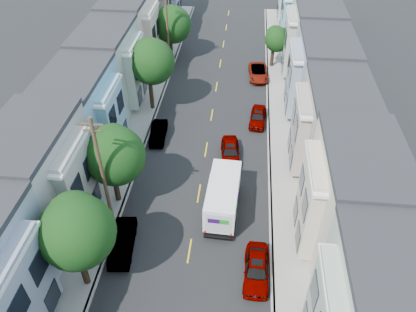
{
  "coord_description": "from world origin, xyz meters",
  "views": [
    {
      "loc": [
        3.2,
        -18.28,
        24.59
      ],
      "look_at": [
        0.54,
        8.44,
        2.2
      ],
      "focal_mm": 35.0,
      "sensor_mm": 36.0,
      "label": 1
    }
  ],
  "objects_px": {
    "tree_e": "(172,25)",
    "utility_pole_far": "(167,30)",
    "tree_b": "(76,232)",
    "utility_pole_near": "(103,176)",
    "tree_far_r": "(276,40)",
    "parked_right_d": "(258,73)",
    "parked_right_c": "(258,117)",
    "lead_sedan": "(230,152)",
    "fedex_truck": "(223,196)",
    "parked_left_d": "(158,133)",
    "tree_d": "(151,62)",
    "parked_right_b": "(256,269)",
    "tree_c": "(114,156)",
    "parked_left_c": "(122,242)"
  },
  "relations": [
    {
      "from": "tree_e",
      "to": "utility_pole_far",
      "type": "height_order",
      "value": "utility_pole_far"
    },
    {
      "from": "tree_far_r",
      "to": "tree_e",
      "type": "bearing_deg",
      "value": 175.1
    },
    {
      "from": "fedex_truck",
      "to": "parked_right_c",
      "type": "height_order",
      "value": "fedex_truck"
    },
    {
      "from": "tree_c",
      "to": "parked_left_d",
      "type": "relative_size",
      "value": 1.82
    },
    {
      "from": "tree_b",
      "to": "tree_c",
      "type": "distance_m",
      "value": 7.95
    },
    {
      "from": "fedex_truck",
      "to": "lead_sedan",
      "type": "relative_size",
      "value": 1.36
    },
    {
      "from": "tree_d",
      "to": "utility_pole_near",
      "type": "relative_size",
      "value": 0.8
    },
    {
      "from": "parked_left_c",
      "to": "parked_left_d",
      "type": "xyz_separation_m",
      "value": [
        0.0,
        13.63,
        -0.07
      ]
    },
    {
      "from": "tree_far_r",
      "to": "parked_right_d",
      "type": "relative_size",
      "value": 1.1
    },
    {
      "from": "utility_pole_far",
      "to": "parked_right_b",
      "type": "relative_size",
      "value": 2.17
    },
    {
      "from": "parked_right_c",
      "to": "parked_right_d",
      "type": "height_order",
      "value": "parked_right_c"
    },
    {
      "from": "tree_d",
      "to": "parked_right_c",
      "type": "xyz_separation_m",
      "value": [
        11.2,
        -1.52,
        -4.94
      ]
    },
    {
      "from": "tree_b",
      "to": "lead_sedan",
      "type": "bearing_deg",
      "value": 58.93
    },
    {
      "from": "utility_pole_far",
      "to": "parked_right_c",
      "type": "relative_size",
      "value": 2.35
    },
    {
      "from": "utility_pole_near",
      "to": "parked_left_d",
      "type": "bearing_deg",
      "value": 82.98
    },
    {
      "from": "tree_b",
      "to": "parked_right_d",
      "type": "distance_m",
      "value": 32.45
    },
    {
      "from": "utility_pole_near",
      "to": "tree_far_r",
      "type": "bearing_deg",
      "value": 64.64
    },
    {
      "from": "tree_b",
      "to": "parked_left_c",
      "type": "relative_size",
      "value": 1.77
    },
    {
      "from": "tree_d",
      "to": "parked_right_b",
      "type": "relative_size",
      "value": 1.74
    },
    {
      "from": "tree_d",
      "to": "fedex_truck",
      "type": "bearing_deg",
      "value": -59.49
    },
    {
      "from": "tree_e",
      "to": "tree_far_r",
      "type": "relative_size",
      "value": 1.32
    },
    {
      "from": "tree_c",
      "to": "tree_far_r",
      "type": "height_order",
      "value": "tree_c"
    },
    {
      "from": "tree_e",
      "to": "parked_left_d",
      "type": "distance_m",
      "value": 18.1
    },
    {
      "from": "tree_far_r",
      "to": "parked_left_d",
      "type": "height_order",
      "value": "tree_far_r"
    },
    {
      "from": "utility_pole_near",
      "to": "parked_right_c",
      "type": "distance_m",
      "value": 19.3
    },
    {
      "from": "tree_far_r",
      "to": "lead_sedan",
      "type": "xyz_separation_m",
      "value": [
        -4.53,
        -18.82,
        -2.92
      ]
    },
    {
      "from": "fedex_truck",
      "to": "utility_pole_far",
      "type": "bearing_deg",
      "value": 112.12
    },
    {
      "from": "parked_right_c",
      "to": "tree_d",
      "type": "bearing_deg",
      "value": 177.15
    },
    {
      "from": "parked_left_d",
      "to": "parked_right_b",
      "type": "distance_m",
      "value": 17.91
    },
    {
      "from": "fedex_truck",
      "to": "parked_left_d",
      "type": "xyz_separation_m",
      "value": [
        -7.04,
        9.09,
        -1.0
      ]
    },
    {
      "from": "utility_pole_near",
      "to": "fedex_truck",
      "type": "xyz_separation_m",
      "value": [
        8.44,
        2.27,
        -3.49
      ]
    },
    {
      "from": "tree_b",
      "to": "fedex_truck",
      "type": "height_order",
      "value": "tree_b"
    },
    {
      "from": "tree_e",
      "to": "fedex_truck",
      "type": "height_order",
      "value": "tree_e"
    },
    {
      "from": "tree_c",
      "to": "parked_right_d",
      "type": "distance_m",
      "value": 25.17
    },
    {
      "from": "parked_right_d",
      "to": "parked_right_c",
      "type": "bearing_deg",
      "value": -94.36
    },
    {
      "from": "tree_far_r",
      "to": "parked_right_d",
      "type": "xyz_separation_m",
      "value": [
        -1.99,
        -3.11,
        -3.0
      ]
    },
    {
      "from": "parked_right_c",
      "to": "utility_pole_near",
      "type": "bearing_deg",
      "value": -121.72
    },
    {
      "from": "tree_d",
      "to": "utility_pole_near",
      "type": "bearing_deg",
      "value": -89.99
    },
    {
      "from": "tree_e",
      "to": "tree_d",
      "type": "bearing_deg",
      "value": -90.0
    },
    {
      "from": "tree_d",
      "to": "tree_e",
      "type": "distance_m",
      "value": 12.42
    },
    {
      "from": "tree_b",
      "to": "utility_pole_near",
      "type": "height_order",
      "value": "utility_pole_near"
    },
    {
      "from": "tree_far_r",
      "to": "utility_pole_near",
      "type": "xyz_separation_m",
      "value": [
        -13.19,
        -27.84,
        1.49
      ]
    },
    {
      "from": "fedex_truck",
      "to": "tree_far_r",
      "type": "bearing_deg",
      "value": 82.01
    },
    {
      "from": "parked_right_d",
      "to": "tree_e",
      "type": "bearing_deg",
      "value": 154.88
    },
    {
      "from": "utility_pole_far",
      "to": "lead_sedan",
      "type": "xyz_separation_m",
      "value": [
        8.66,
        -16.97,
        -4.41
      ]
    },
    {
      "from": "tree_b",
      "to": "parked_left_c",
      "type": "bearing_deg",
      "value": 65.57
    },
    {
      "from": "utility_pole_far",
      "to": "parked_left_d",
      "type": "bearing_deg",
      "value": -84.54
    },
    {
      "from": "tree_far_r",
      "to": "parked_right_d",
      "type": "height_order",
      "value": "tree_far_r"
    },
    {
      "from": "utility_pole_far",
      "to": "parked_right_c",
      "type": "height_order",
      "value": "utility_pole_far"
    },
    {
      "from": "tree_c",
      "to": "fedex_truck",
      "type": "relative_size",
      "value": 1.17
    }
  ]
}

